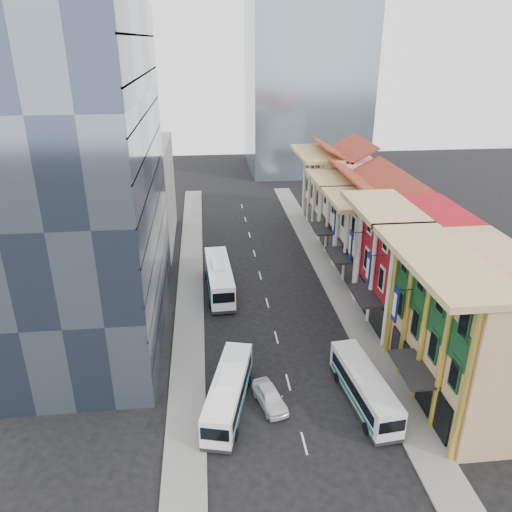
{
  "coord_description": "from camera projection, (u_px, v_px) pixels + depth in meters",
  "views": [
    {
      "loc": [
        -6.36,
        -25.99,
        26.66
      ],
      "look_at": [
        -1.24,
        22.19,
        5.61
      ],
      "focal_mm": 35.0,
      "sensor_mm": 36.0,
      "label": 1
    }
  ],
  "objects": [
    {
      "name": "shophouse_tan",
      "position": [
        476.0,
        331.0,
        38.48
      ],
      "size": [
        8.0,
        14.0,
        12.0
      ],
      "primitive_type": "cube",
      "color": "tan",
      "rests_on": "ground"
    },
    {
      "name": "shophouse_red",
      "position": [
        414.0,
        267.0,
        49.42
      ],
      "size": [
        8.0,
        10.0,
        12.0
      ],
      "primitive_type": "cube",
      "color": "#A2121C",
      "rests_on": "ground"
    },
    {
      "name": "bus_left_near",
      "position": [
        229.0,
        392.0,
        38.65
      ],
      "size": [
        4.68,
        10.2,
        3.19
      ],
      "primitive_type": null,
      "rotation": [
        0.0,
        0.0,
        -0.25
      ],
      "color": "white",
      "rests_on": "ground"
    },
    {
      "name": "sidewalk_left",
      "position": [
        190.0,
        306.0,
        54.16
      ],
      "size": [
        3.0,
        90.0,
        0.15
      ],
      "primitive_type": "cube",
      "color": "slate",
      "rests_on": "ground"
    },
    {
      "name": "office_block_far",
      "position": [
        135.0,
        195.0,
        68.91
      ],
      "size": [
        10.0,
        18.0,
        14.0
      ],
      "primitive_type": "cube",
      "color": "gray",
      "rests_on": "ground"
    },
    {
      "name": "sedan_left",
      "position": [
        270.0,
        397.0,
        39.36
      ],
      "size": [
        2.86,
        4.76,
        1.51
      ],
      "primitive_type": "imported",
      "rotation": [
        0.0,
        0.0,
        0.26
      ],
      "color": "silver",
      "rests_on": "ground"
    },
    {
      "name": "shophouse_cream_far",
      "position": [
        339.0,
        191.0,
        76.07
      ],
      "size": [
        8.0,
        12.0,
        11.0
      ],
      "primitive_type": "cube",
      "color": "beige",
      "rests_on": "ground"
    },
    {
      "name": "office_tower",
      "position": [
        85.0,
        181.0,
        44.65
      ],
      "size": [
        12.0,
        26.0,
        30.0
      ],
      "primitive_type": "cube",
      "color": "#384458",
      "rests_on": "ground"
    },
    {
      "name": "sidewalk_right",
      "position": [
        343.0,
        298.0,
        55.81
      ],
      "size": [
        3.0,
        90.0,
        0.15
      ],
      "primitive_type": "cube",
      "color": "slate",
      "rests_on": "ground"
    },
    {
      "name": "shophouse_cream_near",
      "position": [
        381.0,
        241.0,
        58.48
      ],
      "size": [
        8.0,
        9.0,
        10.0
      ],
      "primitive_type": "cube",
      "color": "beige",
      "rests_on": "ground"
    },
    {
      "name": "bus_right",
      "position": [
        364.0,
        387.0,
        39.24
      ],
      "size": [
        3.23,
        9.9,
        3.12
      ],
      "primitive_type": null,
      "rotation": [
        0.0,
        0.0,
        0.1
      ],
      "color": "silver",
      "rests_on": "ground"
    },
    {
      "name": "shophouse_cream_mid",
      "position": [
        359.0,
        216.0,
        66.69
      ],
      "size": [
        8.0,
        9.0,
        10.0
      ],
      "primitive_type": "cube",
      "color": "beige",
      "rests_on": "ground"
    },
    {
      "name": "bus_left_far",
      "position": [
        219.0,
        277.0,
        56.75
      ],
      "size": [
        3.17,
        11.46,
        3.64
      ],
      "primitive_type": null,
      "rotation": [
        0.0,
        0.0,
        0.05
      ],
      "color": "white",
      "rests_on": "ground"
    },
    {
      "name": "ground",
      "position": [
        307.0,
        454.0,
        34.95
      ],
      "size": [
        200.0,
        200.0,
        0.0
      ],
      "primitive_type": "plane",
      "color": "black",
      "rests_on": "ground"
    }
  ]
}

